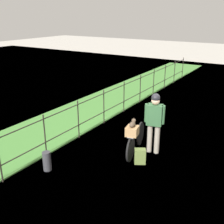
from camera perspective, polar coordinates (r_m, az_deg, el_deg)
ground_plane at (r=7.99m, az=9.50°, el=-7.24°), size 60.00×60.00×0.00m
grass_strip at (r=9.74m, az=-10.02°, el=-2.06°), size 27.00×2.40×0.03m
iron_fence at (r=8.76m, az=-4.23°, el=0.34°), size 18.04×0.04×1.19m
bicycle_main at (r=7.49m, az=4.93°, el=-5.93°), size 1.66×0.40×0.68m
wooden_crate at (r=6.98m, az=4.24°, el=-3.96°), size 0.38×0.36×0.23m
terrier_dog at (r=6.93m, az=4.33°, el=-2.42°), size 0.32×0.20×0.18m
cyclist_person at (r=7.29m, az=8.84°, el=-1.30°), size 0.34×0.53×1.68m
backpack_on_paving at (r=7.05m, az=5.86°, el=-9.17°), size 0.30×0.33×0.40m
mooring_bollard at (r=6.90m, az=-13.43°, el=-9.94°), size 0.20×0.20×0.49m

